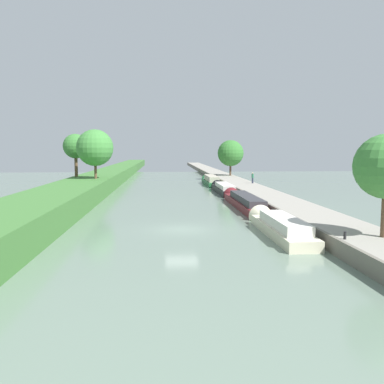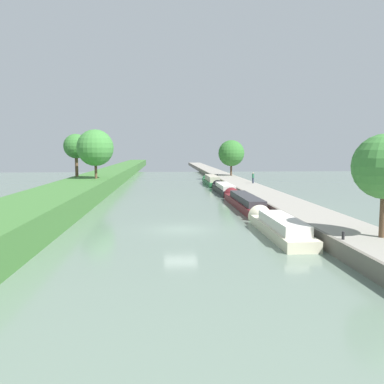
# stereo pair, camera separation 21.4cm
# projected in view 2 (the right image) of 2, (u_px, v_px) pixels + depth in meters

# --- Properties ---
(ground_plane) EXTENTS (160.00, 160.00, 0.00)m
(ground_plane) POSITION_uv_depth(u_px,v_px,m) (181.00, 230.00, 30.21)
(ground_plane) COLOR slate
(left_grassy_bank) EXTENTS (6.10, 260.00, 2.14)m
(left_grassy_bank) POSITION_uv_depth(u_px,v_px,m) (23.00, 217.00, 29.30)
(left_grassy_bank) COLOR #3D7033
(left_grassy_bank) RESTS_ON ground_plane
(right_towpath) EXTENTS (4.30, 260.00, 0.97)m
(right_towpath) POSITION_uv_depth(u_px,v_px,m) (319.00, 222.00, 30.89)
(right_towpath) COLOR gray
(right_towpath) RESTS_ON ground_plane
(stone_quay) EXTENTS (0.25, 260.00, 1.02)m
(stone_quay) POSITION_uv_depth(u_px,v_px,m) (290.00, 222.00, 30.74)
(stone_quay) COLOR #6B665B
(stone_quay) RESTS_ON ground_plane
(narrowboat_cream) EXTENTS (2.11, 11.17, 2.06)m
(narrowboat_cream) POSITION_uv_depth(u_px,v_px,m) (277.00, 226.00, 28.74)
(narrowboat_cream) COLOR beige
(narrowboat_cream) RESTS_ON ground_plane
(narrowboat_maroon) EXTENTS (2.05, 15.84, 2.00)m
(narrowboat_maroon) POSITION_uv_depth(u_px,v_px,m) (244.00, 201.00, 42.26)
(narrowboat_maroon) COLOR maroon
(narrowboat_maroon) RESTS_ON ground_plane
(narrowboat_black) EXTENTS (2.00, 12.63, 1.93)m
(narrowboat_black) POSITION_uv_depth(u_px,v_px,m) (223.00, 189.00, 56.40)
(narrowboat_black) COLOR black
(narrowboat_black) RESTS_ON ground_plane
(narrowboat_green) EXTENTS (2.01, 13.37, 2.22)m
(narrowboat_green) POSITION_uv_depth(u_px,v_px,m) (211.00, 181.00, 69.79)
(narrowboat_green) COLOR #1E6033
(narrowboat_green) RESTS_ON ground_plane
(tree_rightbank_midnear) EXTENTS (5.12, 5.12, 6.99)m
(tree_rightbank_midnear) POSITION_uv_depth(u_px,v_px,m) (231.00, 153.00, 78.21)
(tree_rightbank_midnear) COLOR #4C3828
(tree_rightbank_midnear) RESTS_ON right_towpath
(tree_leftbank_downstream) EXTENTS (3.58, 3.58, 6.22)m
(tree_leftbank_downstream) POSITION_uv_depth(u_px,v_px,m) (76.00, 146.00, 57.86)
(tree_leftbank_downstream) COLOR brown
(tree_leftbank_downstream) RESTS_ON left_grassy_bank
(tree_leftbank_upstream) EXTENTS (4.93, 4.93, 6.65)m
(tree_leftbank_upstream) POSITION_uv_depth(u_px,v_px,m) (95.00, 148.00, 53.56)
(tree_leftbank_upstream) COLOR brown
(tree_leftbank_upstream) RESTS_ON left_grassy_bank
(person_walking) EXTENTS (0.34, 0.34, 1.66)m
(person_walking) POSITION_uv_depth(u_px,v_px,m) (253.00, 178.00, 60.49)
(person_walking) COLOR #282D42
(person_walking) RESTS_ON right_towpath
(mooring_bollard_near) EXTENTS (0.16, 0.16, 0.45)m
(mooring_bollard_near) POSITION_uv_depth(u_px,v_px,m) (343.00, 236.00, 22.54)
(mooring_bollard_near) COLOR black
(mooring_bollard_near) RESTS_ON right_towpath
(mooring_bollard_far) EXTENTS (0.16, 0.16, 0.45)m
(mooring_bollard_far) POSITION_uv_depth(u_px,v_px,m) (217.00, 175.00, 76.20)
(mooring_bollard_far) COLOR black
(mooring_bollard_far) RESTS_ON right_towpath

